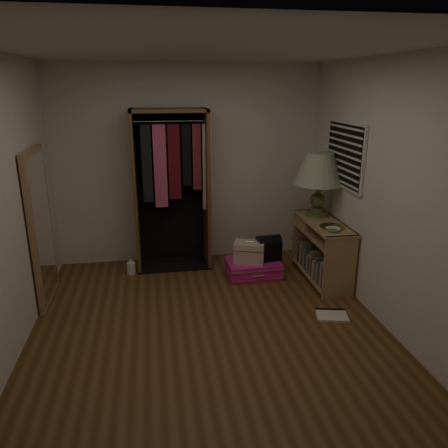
% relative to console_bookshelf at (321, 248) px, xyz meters
% --- Properties ---
extents(ground, '(4.00, 4.00, 0.00)m').
position_rel_console_bookshelf_xyz_m(ground, '(-1.54, -1.04, -0.39)').
color(ground, '#563518').
rests_on(ground, ground).
extents(room_walls, '(3.52, 4.02, 2.60)m').
position_rel_console_bookshelf_xyz_m(room_walls, '(-1.46, -1.00, 1.11)').
color(room_walls, beige).
rests_on(room_walls, ground).
extents(console_bookshelf, '(0.42, 1.12, 0.75)m').
position_rel_console_bookshelf_xyz_m(console_bookshelf, '(0.00, 0.00, 0.00)').
color(console_bookshelf, '#A27B4E').
rests_on(console_bookshelf, ground).
extents(open_wardrobe, '(0.99, 0.50, 2.05)m').
position_rel_console_bookshelf_xyz_m(open_wardrobe, '(-1.76, 0.73, 0.81)').
color(open_wardrobe, brown).
rests_on(open_wardrobe, ground).
extents(floor_mirror, '(0.06, 0.80, 1.70)m').
position_rel_console_bookshelf_xyz_m(floor_mirror, '(-3.24, -0.04, 0.46)').
color(floor_mirror, '#A3794F').
rests_on(floor_mirror, ground).
extents(pink_suitcase, '(0.68, 0.50, 0.21)m').
position_rel_console_bookshelf_xyz_m(pink_suitcase, '(-0.82, 0.17, -0.29)').
color(pink_suitcase, '#D01984').
rests_on(pink_suitcase, ground).
extents(train_case, '(0.44, 0.37, 0.27)m').
position_rel_console_bookshelf_xyz_m(train_case, '(-0.88, 0.16, -0.06)').
color(train_case, '#C4B096').
rests_on(train_case, pink_suitcase).
extents(black_bag, '(0.32, 0.22, 0.32)m').
position_rel_console_bookshelf_xyz_m(black_bag, '(-0.62, 0.19, -0.02)').
color(black_bag, black).
rests_on(black_bag, pink_suitcase).
extents(table_lamp, '(0.76, 0.76, 0.79)m').
position_rel_console_bookshelf_xyz_m(table_lamp, '(0.00, 0.22, 0.94)').
color(table_lamp, '#4B582A').
rests_on(table_lamp, console_bookshelf).
extents(brass_tray, '(0.37, 0.37, 0.02)m').
position_rel_console_bookshelf_xyz_m(brass_tray, '(0.00, -0.28, 0.37)').
color(brass_tray, '#A3813F').
rests_on(brass_tray, console_bookshelf).
extents(ceramic_bowl, '(0.17, 0.17, 0.04)m').
position_rel_console_bookshelf_xyz_m(ceramic_bowl, '(-0.05, -0.41, 0.38)').
color(ceramic_bowl, '#ADD0B2').
rests_on(ceramic_bowl, console_bookshelf).
extents(white_jug, '(0.14, 0.14, 0.19)m').
position_rel_console_bookshelf_xyz_m(white_jug, '(-2.35, 0.49, -0.31)').
color(white_jug, silver).
rests_on(white_jug, ground).
extents(floor_book, '(0.37, 0.32, 0.03)m').
position_rel_console_bookshelf_xyz_m(floor_book, '(-0.23, -0.95, -0.38)').
color(floor_book, beige).
rests_on(floor_book, ground).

